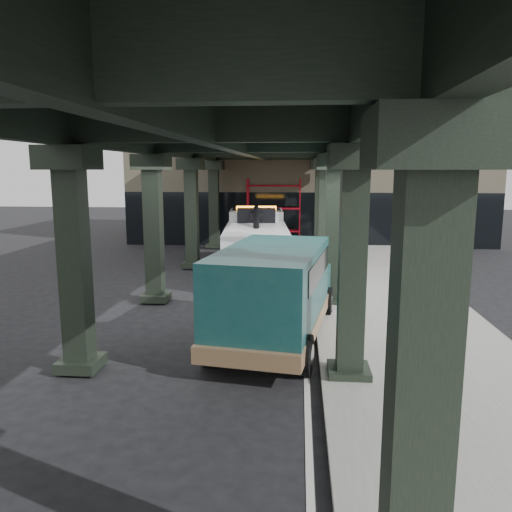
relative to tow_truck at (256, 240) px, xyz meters
The scene contains 8 objects.
ground 7.64m from the tow_truck, 86.90° to the right, with size 90.00×90.00×0.00m, color black.
sidewalk 7.49m from the tow_truck, 48.23° to the right, with size 5.00×40.00×0.15m, color gray.
lane_stripe 6.05m from the tow_truck, 69.02° to the right, with size 0.12×38.00×0.01m, color silver.
viaduct 6.81m from the tow_truck, 89.93° to the right, with size 7.40×32.00×6.40m.
building 12.99m from the tow_truck, 79.11° to the left, with size 22.00×10.00×8.00m, color #C6B793.
scaffolding 7.19m from the tow_truck, 86.75° to the left, with size 3.08×0.88×4.00m.
tow_truck is the anchor object (origin of this frame).
towed_van 9.22m from the tow_truck, 82.02° to the right, with size 3.37×6.62×2.57m.
Camera 1 is at (1.49, -14.33, 4.50)m, focal length 35.00 mm.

